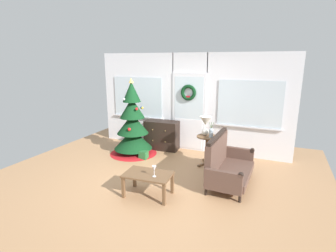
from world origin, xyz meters
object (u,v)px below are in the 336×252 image
object	(u,v)px
flower_vase	(211,132)
side_table	(207,144)
gift_box	(144,155)
christmas_tree	(133,128)
table_lamp	(206,123)
coffee_table	(148,177)
wine_glass	(154,169)
settee_sofa	(226,164)
dresser_cabinet	(162,135)

from	to	relation	value
flower_vase	side_table	bearing A→B (deg)	149.04
gift_box	flower_vase	bearing A→B (deg)	6.89
christmas_tree	gift_box	size ratio (longest dim) A/B	9.98
flower_vase	gift_box	distance (m)	1.78
table_lamp	gift_box	world-z (taller)	table_lamp
christmas_tree	table_lamp	bearing A→B (deg)	1.95
christmas_tree	coffee_table	size ratio (longest dim) A/B	2.22
side_table	wine_glass	distance (m)	1.93
settee_sofa	side_table	world-z (taller)	settee_sofa
side_table	flower_vase	bearing A→B (deg)	-30.96
wine_glass	gift_box	bearing A→B (deg)	124.09
side_table	table_lamp	xyz separation A→B (m)	(-0.06, 0.04, 0.48)
settee_sofa	side_table	distance (m)	0.96
coffee_table	wine_glass	world-z (taller)	wine_glass
flower_vase	coffee_table	distance (m)	1.94
table_lamp	flower_vase	xyz separation A→B (m)	(0.16, -0.10, -0.17)
side_table	gift_box	xyz separation A→B (m)	(-1.52, -0.26, -0.39)
dresser_cabinet	wine_glass	world-z (taller)	dresser_cabinet
dresser_cabinet	wine_glass	size ratio (longest dim) A/B	4.74
christmas_tree	coffee_table	world-z (taller)	christmas_tree
christmas_tree	side_table	bearing A→B (deg)	0.71
christmas_tree	dresser_cabinet	world-z (taller)	christmas_tree
gift_box	side_table	bearing A→B (deg)	9.55
flower_vase	wine_glass	world-z (taller)	flower_vase
side_table	table_lamp	size ratio (longest dim) A/B	1.56
flower_vase	coffee_table	size ratio (longest dim) A/B	0.40
dresser_cabinet	gift_box	bearing A→B (deg)	-97.18
settee_sofa	gift_box	world-z (taller)	settee_sofa
dresser_cabinet	side_table	size ratio (longest dim) A/B	1.35
side_table	wine_glass	xyz separation A→B (m)	(-0.42, -1.88, 0.07)
dresser_cabinet	coffee_table	world-z (taller)	dresser_cabinet
settee_sofa	wine_glass	distance (m)	1.53
flower_vase	gift_box	size ratio (longest dim) A/B	1.80
wine_glass	gift_box	world-z (taller)	wine_glass
dresser_cabinet	settee_sofa	size ratio (longest dim) A/B	0.63
settee_sofa	coffee_table	xyz separation A→B (m)	(-1.16, -1.08, -0.02)
dresser_cabinet	coffee_table	xyz separation A→B (m)	(0.84, -2.42, -0.04)
flower_vase	table_lamp	bearing A→B (deg)	147.99
table_lamp	coffee_table	size ratio (longest dim) A/B	0.50
side_table	settee_sofa	bearing A→B (deg)	-51.84
side_table	flower_vase	size ratio (longest dim) A/B	1.96
table_lamp	wine_glass	size ratio (longest dim) A/B	2.26
table_lamp	side_table	bearing A→B (deg)	-33.69
christmas_tree	flower_vase	xyz separation A→B (m)	(2.04, -0.04, 0.11)
gift_box	coffee_table	bearing A→B (deg)	-58.86
settee_sofa	flower_vase	size ratio (longest dim) A/B	4.20
christmas_tree	coffee_table	xyz separation A→B (m)	(1.37, -1.80, -0.33)
table_lamp	flower_vase	bearing A→B (deg)	-32.01
side_table	table_lamp	distance (m)	0.49
gift_box	wine_glass	bearing A→B (deg)	-55.91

